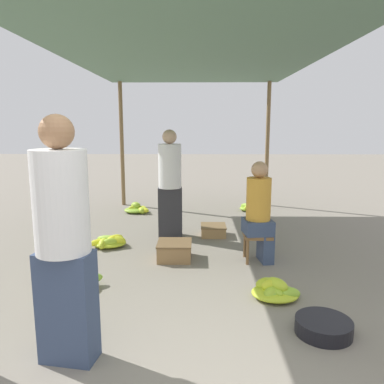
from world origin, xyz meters
The scene contains 15 objects.
canopy_post_back_left centered at (-1.51, 5.78, 1.28)m, with size 0.08×0.08×2.55m, color olive.
canopy_post_back_right centered at (1.51, 5.78, 1.28)m, with size 0.08×0.08×2.55m, color olive.
canopy_tarp centered at (0.00, 3.04, 2.57)m, with size 3.43×5.88×0.04m, color #567A60.
vendor_foreground centered at (-0.86, 0.42, 0.91)m, with size 0.43×0.43×1.75m.
stool centered at (0.81, 2.45, 0.29)m, with size 0.34×0.34×0.35m.
vendor_seated centered at (0.83, 2.45, 0.64)m, with size 0.38×0.38×1.25m.
basin_black centered at (1.10, 0.78, 0.06)m, with size 0.46×0.46×0.12m.
banana_pile_left_0 centered at (-1.08, 5.04, 0.07)m, with size 0.53×0.44×0.20m.
banana_pile_left_1 centered at (-1.17, 2.96, 0.07)m, with size 0.52×0.45×0.17m.
banana_pile_left_2 centered at (-1.17, 1.57, 0.06)m, with size 0.49×0.51×0.14m.
banana_pile_right_0 centered at (1.09, 5.22, 0.07)m, with size 0.37×0.45×0.16m.
banana_pile_right_1 centered at (0.83, 1.42, 0.08)m, with size 0.47×0.46×0.21m.
crate_near centered at (0.31, 3.53, 0.08)m, with size 0.38×0.38×0.17m.
crate_mid centered at (-0.22, 2.49, 0.11)m, with size 0.43×0.43×0.22m.
shopper_walking_mid centered at (-0.35, 3.50, 0.84)m, with size 0.37×0.36×1.62m.
Camera 1 is at (0.06, -2.04, 1.68)m, focal length 35.00 mm.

